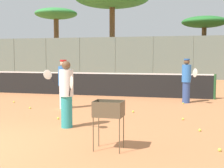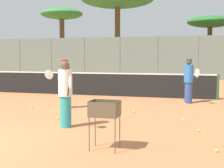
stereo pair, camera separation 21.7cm
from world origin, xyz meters
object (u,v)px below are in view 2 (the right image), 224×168
Objects in this scene: tennis_net at (91,83)px; player_yellow_shirt at (65,93)px; ball_cart at (105,113)px; player_white_outfit at (189,80)px; player_red_cap at (65,83)px.

tennis_net is 6.69× the size of player_yellow_shirt.
player_yellow_shirt is 1.77× the size of ball_cart.
player_yellow_shirt reaches higher than ball_cart.
tennis_net is 6.59× the size of player_white_outfit.
player_white_outfit is 1.02× the size of player_red_cap.
player_red_cap reaches higher than tennis_net.
player_red_cap and player_yellow_shirt have the same top height.
player_white_outfit is at bearing -172.58° from player_red_cap.
ball_cart is (2.76, -4.26, -0.15)m from player_red_cap.
player_red_cap is (-4.11, -2.43, -0.01)m from player_white_outfit.
player_white_outfit is 4.78m from player_red_cap.
tennis_net is at bearing -107.58° from player_red_cap.
ball_cart is at bearing -46.95° from player_white_outfit.
ball_cart is (1.52, -1.58, -0.14)m from player_yellow_shirt.
tennis_net is 4.69m from player_white_outfit.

